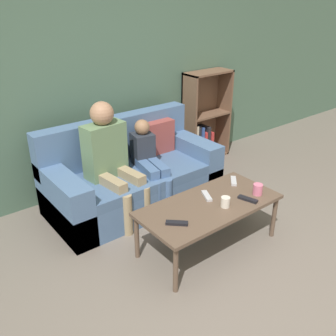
{
  "coord_description": "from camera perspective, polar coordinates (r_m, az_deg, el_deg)",
  "views": [
    {
      "loc": [
        -1.75,
        -1.17,
        2.04
      ],
      "look_at": [
        0.14,
        1.24,
        0.59
      ],
      "focal_mm": 40.0,
      "sensor_mm": 36.0,
      "label": 1
    }
  ],
  "objects": [
    {
      "name": "bookshelf",
      "position": [
        4.94,
        5.22,
        6.59
      ],
      "size": [
        0.63,
        0.28,
        1.14
      ],
      "color": "brown",
      "rests_on": "ground_plane"
    },
    {
      "name": "wall_back",
      "position": [
        4.02,
        -11.96,
        14.26
      ],
      "size": [
        12.0,
        0.06,
        2.6
      ],
      "color": "#4C6B56",
      "rests_on": "ground_plane"
    },
    {
      "name": "tv_remote_3",
      "position": [
        2.88,
        1.35,
        -8.38
      ],
      "size": [
        0.16,
        0.15,
        0.02
      ],
      "rotation": [
        0.0,
        0.0,
        0.81
      ],
      "color": "black",
      "rests_on": "coffee_table"
    },
    {
      "name": "coffee_table",
      "position": [
        3.18,
        6.31,
        -6.0
      ],
      "size": [
        1.22,
        0.59,
        0.43
      ],
      "color": "brown",
      "rests_on": "ground_plane"
    },
    {
      "name": "tv_remote_1",
      "position": [
        3.25,
        12.05,
        -4.67
      ],
      "size": [
        0.09,
        0.18,
        0.02
      ],
      "rotation": [
        0.0,
        0.0,
        0.28
      ],
      "color": "black",
      "rests_on": "coffee_table"
    },
    {
      "name": "tv_remote_2",
      "position": [
        3.25,
        5.92,
        -4.24
      ],
      "size": [
        0.12,
        0.17,
        0.02
      ],
      "rotation": [
        0.0,
        0.0,
        -0.45
      ],
      "color": "#B7B7BC",
      "rests_on": "coffee_table"
    },
    {
      "name": "cup_near",
      "position": [
        3.35,
        13.51,
        -3.18
      ],
      "size": [
        0.08,
        0.08,
        0.1
      ],
      "color": "pink",
      "rests_on": "coffee_table"
    },
    {
      "name": "cup_far",
      "position": [
        3.11,
        8.74,
        -5.14
      ],
      "size": [
        0.07,
        0.07,
        0.09
      ],
      "color": "silver",
      "rests_on": "coffee_table"
    },
    {
      "name": "couch",
      "position": [
        3.9,
        -5.45,
        -1.42
      ],
      "size": [
        1.75,
        0.85,
        0.87
      ],
      "color": "#4C6B93",
      "rests_on": "ground_plane"
    },
    {
      "name": "person_adult",
      "position": [
        3.55,
        -8.97,
        2.22
      ],
      "size": [
        0.42,
        0.63,
        1.14
      ],
      "rotation": [
        0.0,
        0.0,
        0.11
      ],
      "color": "#9E8966",
      "rests_on": "ground_plane"
    },
    {
      "name": "tv_remote_0",
      "position": [
        3.53,
        9.96,
        -1.96
      ],
      "size": [
        0.15,
        0.16,
        0.02
      ],
      "rotation": [
        0.0,
        0.0,
        -0.77
      ],
      "color": "#B7B7BC",
      "rests_on": "coffee_table"
    },
    {
      "name": "ground_plane",
      "position": [
        2.93,
        13.75,
        -19.59
      ],
      "size": [
        22.0,
        22.0,
        0.0
      ],
      "primitive_type": "plane",
      "color": "#70665B"
    },
    {
      "name": "person_child",
      "position": [
        3.76,
        -2.93,
        1.11
      ],
      "size": [
        0.31,
        0.62,
        0.88
      ],
      "rotation": [
        0.0,
        0.0,
        -0.18
      ],
      "color": "#476693",
      "rests_on": "ground_plane"
    }
  ]
}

